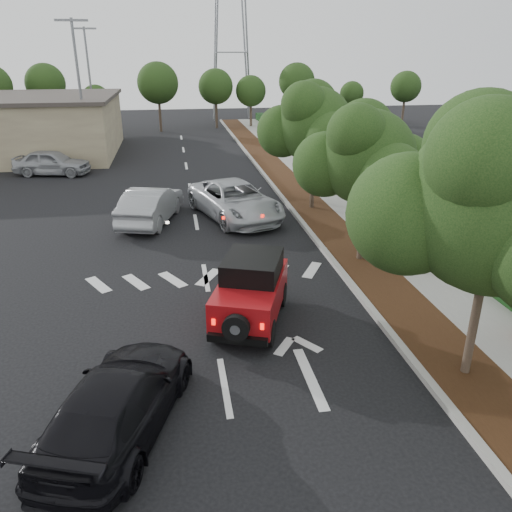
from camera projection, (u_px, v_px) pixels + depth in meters
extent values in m
plane|color=black|center=(225.00, 386.00, 11.32)|extent=(120.00, 120.00, 0.00)
cube|color=#9E9B93|center=(296.00, 215.00, 22.94)|extent=(0.20, 70.00, 0.15)
cube|color=black|center=(317.00, 214.00, 23.10)|extent=(1.80, 70.00, 0.12)
cube|color=gray|center=(356.00, 212.00, 23.39)|extent=(2.00, 70.00, 0.12)
cube|color=black|center=(385.00, 204.00, 23.47)|extent=(0.80, 70.00, 0.80)
cylinder|color=black|center=(235.00, 290.00, 15.07)|extent=(0.48, 0.76, 0.72)
cylinder|color=black|center=(281.00, 294.00, 14.84)|extent=(0.48, 0.76, 0.72)
cylinder|color=black|center=(216.00, 328.00, 13.03)|extent=(0.48, 0.76, 0.72)
cylinder|color=black|center=(269.00, 333.00, 12.79)|extent=(0.48, 0.76, 0.72)
cube|color=maroon|center=(251.00, 294.00, 13.75)|extent=(2.65, 3.66, 0.89)
cube|color=black|center=(253.00, 266.00, 13.71)|extent=(2.02, 2.22, 0.57)
cube|color=maroon|center=(259.00, 278.00, 14.92)|extent=(1.65, 1.36, 0.73)
cube|color=black|center=(237.00, 340.00, 12.33)|extent=(1.49, 0.68, 0.20)
cylinder|color=black|center=(236.00, 328.00, 12.06)|extent=(0.71, 0.42, 0.68)
cube|color=#FF190C|center=(213.00, 322.00, 12.33)|extent=(0.10, 0.06, 0.16)
cube|color=#FF190C|center=(262.00, 327.00, 12.12)|extent=(0.10, 0.06, 0.16)
imported|color=#B2B5BA|center=(235.00, 200.00, 22.58)|extent=(4.36, 6.40, 1.63)
imported|color=black|center=(118.00, 402.00, 9.77)|extent=(3.35, 5.07, 1.37)
imported|color=#93959A|center=(151.00, 205.00, 22.00)|extent=(2.95, 5.07, 1.58)
imported|color=#9A9CA1|center=(52.00, 162.00, 30.51)|extent=(4.83, 2.78, 1.55)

